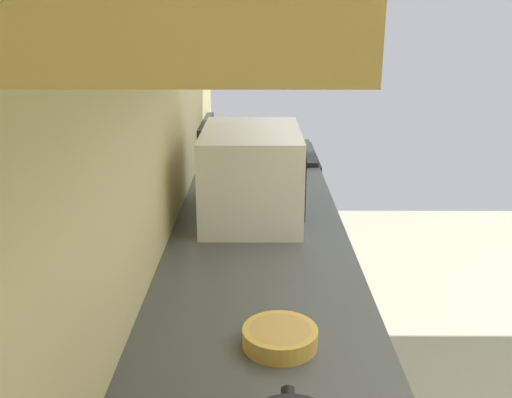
# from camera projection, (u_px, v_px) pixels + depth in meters

# --- Properties ---
(wall_back) EXTENTS (3.86, 0.12, 2.56)m
(wall_back) POSITION_uv_depth(u_px,v_px,m) (136.00, 134.00, 1.64)
(wall_back) COLOR beige
(wall_back) RESTS_ON ground_plane
(oven_range) EXTENTS (0.60, 0.63, 1.08)m
(oven_range) POSITION_uv_depth(u_px,v_px,m) (259.00, 228.00, 3.18)
(oven_range) COLOR black
(oven_range) RESTS_ON ground_plane
(microwave) EXTENTS (0.53, 0.36, 0.33)m
(microwave) POSITION_uv_depth(u_px,v_px,m) (252.00, 174.00, 2.04)
(microwave) COLOR white
(microwave) RESTS_ON counter_run
(bowl) EXTENTS (0.17, 0.17, 0.04)m
(bowl) POSITION_uv_depth(u_px,v_px,m) (280.00, 336.00, 1.26)
(bowl) COLOR gold
(bowl) RESTS_ON counter_run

